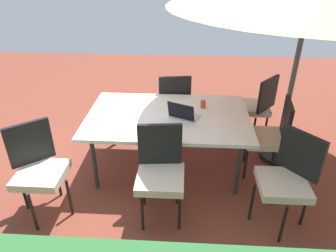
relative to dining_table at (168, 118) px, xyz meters
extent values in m
cube|color=brown|center=(0.00, 0.00, -0.71)|extent=(10.00, 10.00, 0.02)
cube|color=white|center=(0.00, 0.00, 0.03)|extent=(1.90, 1.23, 0.04)
cylinder|color=#333333|center=(-0.80, -0.46, -0.35)|extent=(0.05, 0.05, 0.71)
cylinder|color=#333333|center=(0.80, -0.46, -0.35)|extent=(0.05, 0.05, 0.71)
cylinder|color=#333333|center=(-0.80, 0.46, -0.35)|extent=(0.05, 0.05, 0.71)
cylinder|color=#333333|center=(0.80, 0.46, -0.35)|extent=(0.05, 0.05, 0.71)
cylinder|color=#4C4C4C|center=(-1.45, -0.28, 0.43)|extent=(0.06, 0.06, 2.26)
cylinder|color=black|center=(-1.45, -0.28, -0.67)|extent=(0.44, 0.44, 0.06)
cube|color=beige|center=(-0.03, -0.87, -0.21)|extent=(0.46, 0.46, 0.08)
cube|color=black|center=(-0.05, -0.66, 0.05)|extent=(0.44, 0.10, 0.45)
cylinder|color=black|center=(-0.18, -1.07, -0.48)|extent=(0.03, 0.03, 0.45)
cylinder|color=black|center=(0.18, -1.02, -0.48)|extent=(0.03, 0.03, 0.45)
cylinder|color=black|center=(-0.23, -0.72, -0.48)|extent=(0.03, 0.03, 0.45)
cylinder|color=black|center=(0.13, -0.67, -0.48)|extent=(0.03, 0.03, 0.45)
cube|color=beige|center=(-1.14, 0.04, -0.21)|extent=(0.46, 0.46, 0.08)
cube|color=black|center=(-1.35, 0.07, 0.05)|extent=(0.10, 0.44, 0.45)
cylinder|color=black|center=(-0.99, -0.17, -0.48)|extent=(0.03, 0.03, 0.45)
cylinder|color=black|center=(-0.94, 0.19, -0.48)|extent=(0.03, 0.03, 0.45)
cylinder|color=black|center=(-1.35, -0.12, -0.48)|extent=(0.03, 0.03, 0.45)
cylinder|color=black|center=(-1.30, 0.24, -0.48)|extent=(0.03, 0.03, 0.45)
cube|color=beige|center=(-1.15, 0.88, -0.21)|extent=(0.46, 0.46, 0.08)
cube|color=black|center=(-1.31, 0.74, 0.05)|extent=(0.32, 0.36, 0.45)
cylinder|color=black|center=(-0.89, 0.86, -0.48)|extent=(0.03, 0.03, 0.45)
cylinder|color=black|center=(-1.13, 1.13, -0.48)|extent=(0.03, 0.03, 0.45)
cylinder|color=black|center=(-1.16, 0.62, -0.48)|extent=(0.03, 0.03, 0.45)
cylinder|color=black|center=(-1.40, 0.89, -0.48)|extent=(0.03, 0.03, 0.45)
cube|color=beige|center=(-1.14, -0.81, -0.21)|extent=(0.46, 0.46, 0.08)
cube|color=black|center=(-1.30, -0.67, 0.05)|extent=(0.32, 0.36, 0.45)
cylinder|color=black|center=(-1.13, -1.06, -0.48)|extent=(0.03, 0.03, 0.45)
cylinder|color=black|center=(-0.89, -0.79, -0.48)|extent=(0.03, 0.03, 0.45)
cylinder|color=black|center=(-1.40, -0.83, -0.48)|extent=(0.03, 0.03, 0.45)
cylinder|color=black|center=(-1.16, -0.55, -0.48)|extent=(0.03, 0.03, 0.45)
cube|color=beige|center=(1.21, 0.87, -0.21)|extent=(0.46, 0.46, 0.08)
cube|color=black|center=(1.34, 0.71, 0.05)|extent=(0.36, 0.31, 0.45)
cylinder|color=black|center=(1.24, 1.13, -0.48)|extent=(0.03, 0.03, 0.45)
cylinder|color=black|center=(0.96, 0.90, -0.48)|extent=(0.03, 0.03, 0.45)
cylinder|color=black|center=(1.46, 0.85, -0.48)|extent=(0.03, 0.03, 0.45)
cylinder|color=black|center=(1.18, 0.62, -0.48)|extent=(0.03, 0.03, 0.45)
cube|color=beige|center=(0.02, 0.87, -0.21)|extent=(0.46, 0.46, 0.08)
cube|color=black|center=(0.04, 0.66, 0.05)|extent=(0.44, 0.08, 0.45)
cylinder|color=black|center=(0.18, 1.06, -0.48)|extent=(0.03, 0.03, 0.45)
cylinder|color=black|center=(-0.17, 1.03, -0.48)|extent=(0.03, 0.03, 0.45)
cylinder|color=black|center=(0.22, 0.70, -0.48)|extent=(0.03, 0.03, 0.45)
cylinder|color=black|center=(-0.14, 0.67, -0.48)|extent=(0.03, 0.03, 0.45)
cube|color=#B7B7BC|center=(-0.20, 0.03, 0.05)|extent=(0.38, 0.33, 0.02)
cube|color=black|center=(-0.15, 0.13, 0.16)|extent=(0.31, 0.18, 0.20)
cylinder|color=#CC4C33|center=(-0.42, -0.23, 0.09)|extent=(0.06, 0.06, 0.09)
camera|label=1|loc=(-0.20, 3.23, 1.71)|focal=33.09mm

